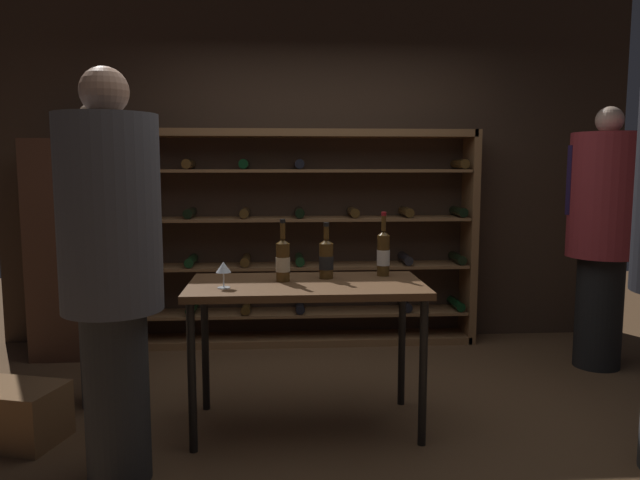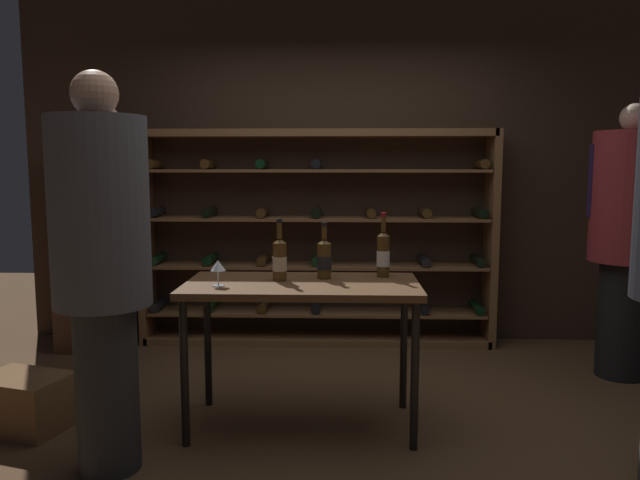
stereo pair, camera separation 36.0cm
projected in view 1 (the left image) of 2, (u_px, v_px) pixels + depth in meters
ground_plane at (338, 420)px, 3.56m from camera, size 9.60×9.60×0.00m
back_wall at (318, 165)px, 5.16m from camera, size 5.30×0.10×2.98m
wine_rack at (298, 240)px, 5.02m from camera, size 2.92×0.32×1.77m
tasting_table at (306, 297)px, 3.40m from camera, size 1.31×0.66×0.83m
person_host_in_suit at (604, 226)px, 4.40m from camera, size 0.52×0.51×1.90m
person_guest_blue_shirt at (111, 260)px, 2.77m from camera, size 0.46×0.46×1.92m
person_guest_khaki at (99, 242)px, 3.69m from camera, size 0.45×0.44×1.85m
wine_crate at (16, 414)px, 3.27m from camera, size 0.56×0.46×0.31m
display_cabinet at (61, 250)px, 4.67m from camera, size 0.44×0.36×1.68m
wine_bottle_green_slim at (283, 260)px, 3.41m from camera, size 0.08×0.08×0.35m
wine_bottle_red_label at (326, 258)px, 3.50m from camera, size 0.08×0.08×0.32m
wine_bottle_gold_foil at (383, 253)px, 3.59m from camera, size 0.08×0.08×0.38m
wine_glass_stemmed_center at (223, 269)px, 3.22m from camera, size 0.08×0.08×0.14m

